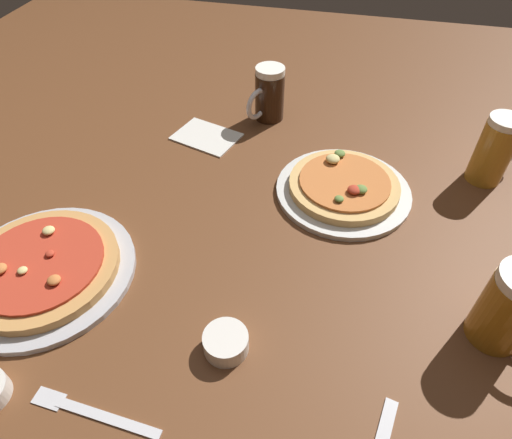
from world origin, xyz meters
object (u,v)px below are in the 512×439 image
beer_mug_pale (512,310)px  napkin_folded (206,136)px  ramekin_butter (226,342)px  beer_mug_amber (269,95)px  fork_left (92,413)px  pizza_plate_near (42,268)px  beer_mug_dark (496,150)px  pizza_plate_far (344,187)px

beer_mug_pale → napkin_folded: size_ratio=0.95×
beer_mug_pale → ramekin_butter: (-0.41, -0.12, -0.06)m
beer_mug_amber → beer_mug_pale: bearing=-48.2°
beer_mug_amber → ramekin_butter: size_ratio=1.95×
beer_mug_pale → fork_left: beer_mug_pale is taller
pizza_plate_near → beer_mug_pale: 0.77m
beer_mug_dark → beer_mug_amber: (-0.52, 0.13, -0.01)m
pizza_plate_far → beer_mug_amber: beer_mug_amber is taller
pizza_plate_far → beer_mug_pale: (0.27, -0.29, 0.06)m
pizza_plate_far → ramekin_butter: (-0.14, -0.41, 0.00)m
beer_mug_dark → ramekin_butter: beer_mug_dark is taller
ramekin_butter → pizza_plate_far: bearing=71.0°
beer_mug_pale → fork_left: bearing=-155.1°
pizza_plate_near → fork_left: 0.29m
pizza_plate_near → ramekin_butter: (0.36, -0.06, 0.00)m
napkin_folded → fork_left: size_ratio=0.78×
beer_mug_dark → ramekin_butter: 0.70m
pizza_plate_near → beer_mug_dark: 0.93m
napkin_folded → fork_left: 0.69m
pizza_plate_far → fork_left: size_ratio=1.45×
beer_mug_dark → beer_mug_pale: 0.42m
pizza_plate_far → ramekin_butter: pizza_plate_far is taller
beer_mug_amber → fork_left: bearing=-95.3°
pizza_plate_far → napkin_folded: (-0.35, 0.13, -0.01)m
beer_mug_dark → ramekin_butter: size_ratio=2.17×
beer_mug_pale → napkin_folded: beer_mug_pale is taller
ramekin_butter → beer_mug_amber: bearing=96.8°
napkin_folded → beer_mug_pale: bearing=-34.3°
beer_mug_pale → napkin_folded: bearing=145.7°
beer_mug_dark → fork_left: bearing=-131.4°
beer_mug_dark → beer_mug_amber: beer_mug_dark is taller
pizza_plate_far → beer_mug_pale: beer_mug_pale is taller
ramekin_butter → napkin_folded: ramekin_butter is taller
ramekin_butter → fork_left: bearing=-137.6°
ramekin_butter → fork_left: (-0.15, -0.14, -0.01)m
pizza_plate_near → fork_left: pizza_plate_near is taller
ramekin_butter → fork_left: ramekin_butter is taller
beer_mug_amber → pizza_plate_far: bearing=-49.2°
pizza_plate_near → beer_mug_amber: (0.28, 0.60, 0.05)m
beer_mug_amber → ramekin_butter: beer_mug_amber is taller
fork_left → beer_mug_pale: bearing=24.9°
beer_mug_amber → napkin_folded: (-0.13, -0.12, -0.06)m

